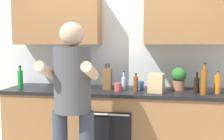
{
  "coord_description": "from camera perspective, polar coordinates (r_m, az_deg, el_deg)",
  "views": [
    {
      "loc": [
        0.38,
        -2.94,
        1.44
      ],
      "look_at": [
        -0.08,
        -0.1,
        1.15
      ],
      "focal_mm": 39.48,
      "sensor_mm": 36.0,
      "label": 1
    }
  ],
  "objects": [
    {
      "name": "back_wall_unit",
      "position": [
        3.24,
        2.37,
        6.65
      ],
      "size": [
        4.0,
        0.38,
        2.5
      ],
      "color": "silver",
      "rests_on": "ground"
    },
    {
      "name": "counter",
      "position": [
        3.12,
        1.75,
        -12.7
      ],
      "size": [
        2.84,
        0.67,
        0.9
      ],
      "color": "olive",
      "rests_on": "ground"
    },
    {
      "name": "person_standing",
      "position": [
        2.31,
        -9.13,
        -6.0
      ],
      "size": [
        0.49,
        0.45,
        1.65
      ],
      "color": "#383D4C",
      "rests_on": "ground"
    },
    {
      "name": "bottle_oil",
      "position": [
        3.16,
        -12.63,
        -2.02
      ],
      "size": [
        0.06,
        0.06,
        0.29
      ],
      "color": "olive",
      "rests_on": "counter"
    },
    {
      "name": "bottle_vinegar",
      "position": [
        2.9,
        5.54,
        -3.2
      ],
      "size": [
        0.05,
        0.05,
        0.22
      ],
      "color": "brown",
      "rests_on": "counter"
    },
    {
      "name": "bottle_water",
      "position": [
        2.99,
        2.71,
        -2.95
      ],
      "size": [
        0.05,
        0.05,
        0.23
      ],
      "color": "silver",
      "rests_on": "counter"
    },
    {
      "name": "bottle_juice",
      "position": [
        3.0,
        23.23,
        -3.01
      ],
      "size": [
        0.07,
        0.07,
        0.25
      ],
      "color": "orange",
      "rests_on": "counter"
    },
    {
      "name": "bottle_soy",
      "position": [
        2.96,
        19.02,
        -3.19
      ],
      "size": [
        0.06,
        0.06,
        0.24
      ],
      "color": "black",
      "rests_on": "counter"
    },
    {
      "name": "bottle_syrup",
      "position": [
        2.87,
        20.53,
        -2.48
      ],
      "size": [
        0.07,
        0.07,
        0.35
      ],
      "color": "#8C4C14",
      "rests_on": "counter"
    },
    {
      "name": "bottle_wine",
      "position": [
        3.07,
        -7.87,
        -1.75
      ],
      "size": [
        0.07,
        0.07,
        0.32
      ],
      "color": "#471419",
      "rests_on": "counter"
    },
    {
      "name": "bottle_soda",
      "position": [
        3.28,
        -20.46,
        -1.92
      ],
      "size": [
        0.06,
        0.06,
        0.29
      ],
      "color": "#198C33",
      "rests_on": "counter"
    },
    {
      "name": "cup_ceramic",
      "position": [
        2.91,
        1.4,
        -3.97
      ],
      "size": [
        0.09,
        0.09,
        0.1
      ],
      "primitive_type": "cylinder",
      "color": "#BF4C47",
      "rests_on": "counter"
    },
    {
      "name": "cup_tea",
      "position": [
        3.02,
        6.64,
        -3.57
      ],
      "size": [
        0.07,
        0.07,
        0.11
      ],
      "primitive_type": "cylinder",
      "color": "#33598C",
      "rests_on": "counter"
    },
    {
      "name": "knife_block",
      "position": [
        3.04,
        -1.04,
        -1.98
      ],
      "size": [
        0.1,
        0.14,
        0.32
      ],
      "color": "brown",
      "rests_on": "counter"
    },
    {
      "name": "potted_herb",
      "position": [
        3.08,
        15.19,
        -1.72
      ],
      "size": [
        0.18,
        0.18,
        0.28
      ],
      "color": "#9E6647",
      "rests_on": "counter"
    },
    {
      "name": "grocery_bag_bread",
      "position": [
        2.89,
        10.24,
        -2.94
      ],
      "size": [
        0.2,
        0.23,
        0.22
      ],
      "primitive_type": "cube",
      "rotation": [
        0.0,
        0.0,
        -0.21
      ],
      "color": "tan",
      "rests_on": "counter"
    }
  ]
}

